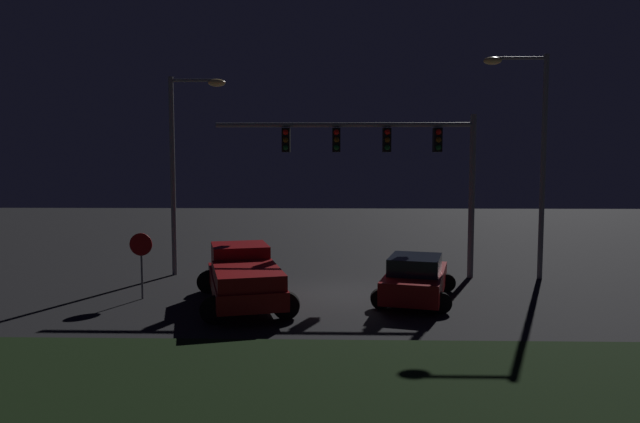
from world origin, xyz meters
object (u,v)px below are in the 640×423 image
object	(u,v)px
traffic_signal_gantry	(388,152)
street_lamp_left	(183,152)
pickup_truck	(243,273)
stop_sign	(141,253)
car_sedan	(416,278)
street_lamp_right	(532,140)

from	to	relation	value
traffic_signal_gantry	street_lamp_left	bearing A→B (deg)	178.07
pickup_truck	stop_sign	bearing A→B (deg)	66.12
pickup_truck	street_lamp_left	xyz separation A→B (m)	(-3.17, 4.67, 4.05)
street_lamp_left	stop_sign	distance (m)	5.43
traffic_signal_gantry	stop_sign	distance (m)	10.02
street_lamp_left	stop_sign	xyz separation A→B (m)	(-0.32, -4.14, -3.49)
car_sedan	stop_sign	xyz separation A→B (m)	(-9.16, -0.06, 0.82)
traffic_signal_gantry	stop_sign	bearing A→B (deg)	-155.72
car_sedan	street_lamp_right	bearing A→B (deg)	-39.14
car_sedan	traffic_signal_gantry	distance (m)	5.77
stop_sign	pickup_truck	bearing A→B (deg)	-8.51
street_lamp_left	traffic_signal_gantry	bearing A→B (deg)	-1.93
traffic_signal_gantry	street_lamp_left	distance (m)	8.25
stop_sign	street_lamp_right	bearing A→B (deg)	14.68
traffic_signal_gantry	street_lamp_left	world-z (taller)	street_lamp_left
traffic_signal_gantry	street_lamp_right	xyz separation A→B (m)	(5.61, -0.15, 0.44)
street_lamp_left	car_sedan	bearing A→B (deg)	-24.81
traffic_signal_gantry	stop_sign	size ratio (longest dim) A/B	4.63
car_sedan	traffic_signal_gantry	bearing A→B (deg)	23.58
street_lamp_right	stop_sign	bearing A→B (deg)	-165.32
pickup_truck	stop_sign	distance (m)	3.58
pickup_truck	car_sedan	bearing A→B (deg)	-99.49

